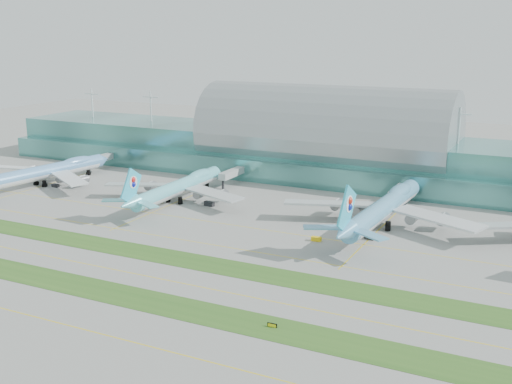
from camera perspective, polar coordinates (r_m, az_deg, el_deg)
The scene contains 17 objects.
ground at distance 196.51m, azimuth -7.17°, elevation -6.09°, with size 700.00×700.00×0.00m, color gray.
terminal at distance 304.77m, azimuth 6.18°, elevation 4.02°, with size 340.00×69.10×36.00m.
grass_strip_near at distance 175.58m, azimuth -12.25°, elevation -8.84°, with size 420.00×12.00×0.08m, color #2D591E.
grass_strip_far at distance 198.06m, azimuth -6.85°, elevation -5.91°, with size 420.00×12.00×0.08m, color #2D591E.
taxiline_a at distance 161.97m, azimuth -16.71°, elevation -11.19°, with size 420.00×0.35×0.01m, color yellow.
taxiline_b at distance 185.82m, azimuth -9.56°, elevation -7.40°, with size 420.00×0.35×0.01m, color yellow.
taxiline_c at distance 210.83m, azimuth -4.48°, elevation -4.59°, with size 420.00×0.35×0.01m, color yellow.
taxiline_d at distance 229.04m, azimuth -1.67°, elevation -3.01°, with size 420.00×0.35×0.01m, color yellow.
airliner_a at distance 303.48m, azimuth -18.05°, elevation 1.83°, with size 65.23×74.77×20.64m.
airliner_b at distance 262.29m, azimuth -6.83°, elevation 0.53°, with size 64.15×72.70×20.03m.
airliner_c at distance 231.53m, azimuth 11.31°, elevation -1.28°, with size 73.08×83.02×22.85m.
gse_b at distance 298.06m, azimuth -17.40°, elevation 0.55°, with size 3.49×1.66×1.42m, color black.
gse_c at distance 261.88m, azimuth -8.85°, elevation -0.76°, with size 4.36×2.04×1.73m, color black.
gse_d at distance 254.70m, azimuth -4.18°, elevation -1.05°, with size 4.17×1.78×1.83m, color black.
gse_e at distance 213.48m, azimuth 5.38°, elevation -4.17°, with size 3.31×1.60×1.42m, color yellow.
gse_f at distance 217.78m, azimuth 10.09°, elevation -3.94°, with size 3.50×1.82×1.54m, color black.
taxiway_sign_east at distance 153.78m, azimuth 1.45°, elevation -11.76°, with size 2.48×0.40×1.05m.
Camera 1 is at (102.92, -153.00, 67.94)m, focal length 45.00 mm.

